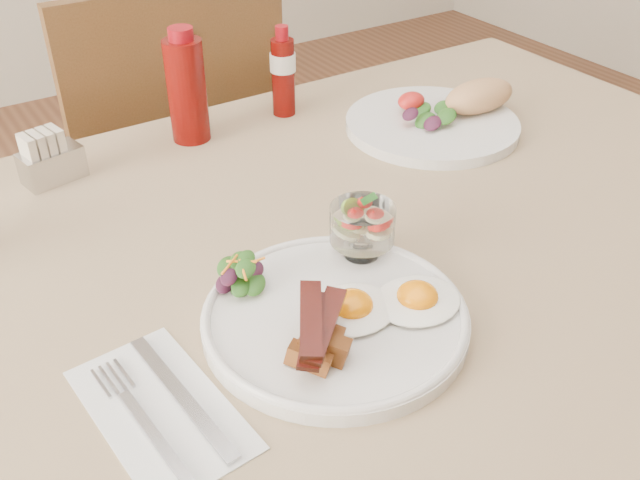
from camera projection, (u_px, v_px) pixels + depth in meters
table at (354, 283)px, 0.95m from camera, size 1.33×0.88×0.75m
chair_far at (169, 172)px, 1.49m from camera, size 0.42×0.42×0.93m
main_plate at (335, 319)px, 0.75m from camera, size 0.28×0.28×0.02m
fried_eggs at (385, 303)px, 0.74m from camera, size 0.18×0.13×0.03m
bacon_potato_pile at (319, 337)px, 0.68m from camera, size 0.09×0.10×0.04m
side_salad at (242, 275)px, 0.77m from camera, size 0.06×0.06×0.03m
fruit_cup at (362, 224)px, 0.80m from camera, size 0.07×0.07×0.08m
second_plate at (443, 116)px, 1.14m from camera, size 0.30×0.27×0.07m
ketchup_bottle at (187, 89)px, 1.07m from camera, size 0.07×0.07×0.17m
hot_sauce_bottle at (283, 72)px, 1.15m from camera, size 0.05×0.05×0.15m
sugar_caddy at (50, 160)px, 0.99m from camera, size 0.09×0.06×0.08m
napkin_cutlery at (162, 408)px, 0.65m from camera, size 0.12×0.21×0.01m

